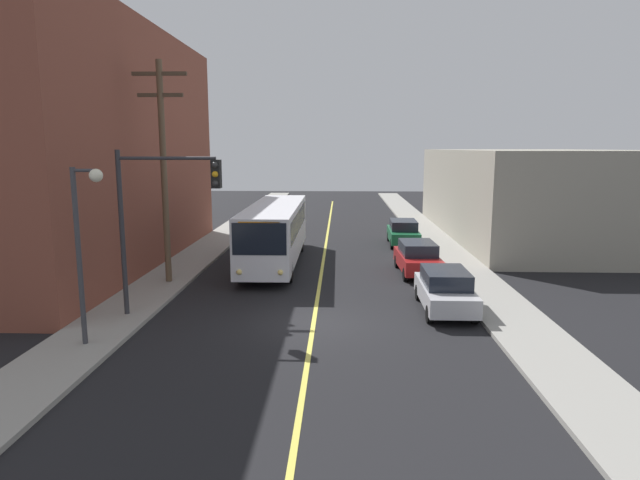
% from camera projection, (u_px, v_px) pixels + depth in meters
% --- Properties ---
extents(ground_plane, '(120.00, 120.00, 0.00)m').
position_uv_depth(ground_plane, '(314.00, 323.00, 19.61)').
color(ground_plane, black).
extents(sidewalk_left, '(2.50, 90.00, 0.15)m').
position_uv_depth(sidewalk_left, '(190.00, 262.00, 29.72)').
color(sidewalk_left, gray).
rests_on(sidewalk_left, ground).
extents(sidewalk_right, '(2.50, 90.00, 0.15)m').
position_uv_depth(sidewalk_right, '(458.00, 264.00, 29.18)').
color(sidewalk_right, gray).
rests_on(sidewalk_right, ground).
extents(lane_stripe_center, '(0.16, 60.00, 0.01)m').
position_uv_depth(lane_stripe_center, '(325.00, 248.00, 34.39)').
color(lane_stripe_center, '#D8CC4C').
rests_on(lane_stripe_center, ground).
extents(building_left_brick, '(10.00, 22.20, 12.37)m').
position_uv_depth(building_left_brick, '(65.00, 148.00, 28.59)').
color(building_left_brick, brown).
rests_on(building_left_brick, ground).
extents(building_right_warehouse, '(12.00, 23.04, 6.06)m').
position_uv_depth(building_right_warehouse, '(534.00, 194.00, 38.36)').
color(building_right_warehouse, gray).
rests_on(building_right_warehouse, ground).
extents(city_bus, '(2.62, 12.17, 3.20)m').
position_uv_depth(city_bus, '(275.00, 230.00, 29.38)').
color(city_bus, silver).
rests_on(city_bus, ground).
extents(parked_car_silver, '(1.84, 4.41, 1.62)m').
position_uv_depth(parked_car_silver, '(445.00, 290.00, 20.97)').
color(parked_car_silver, '#B7B7BC').
rests_on(parked_car_silver, ground).
extents(parked_car_red, '(1.95, 4.46, 1.62)m').
position_uv_depth(parked_car_red, '(417.00, 257.00, 27.11)').
color(parked_car_red, maroon).
rests_on(parked_car_red, ground).
extents(parked_car_green, '(1.89, 4.43, 1.62)m').
position_uv_depth(parked_car_green, '(403.00, 232.00, 35.17)').
color(parked_car_green, '#196038').
rests_on(parked_car_green, ground).
extents(utility_pole_near, '(2.40, 0.28, 9.83)m').
position_uv_depth(utility_pole_near, '(163.00, 163.00, 24.31)').
color(utility_pole_near, brown).
rests_on(utility_pole_near, sidewalk_left).
extents(traffic_signal_left_corner, '(3.75, 0.48, 6.00)m').
position_uv_depth(traffic_signal_left_corner, '(163.00, 202.00, 19.51)').
color(traffic_signal_left_corner, '#2D2D33').
rests_on(traffic_signal_left_corner, sidewalk_left).
extents(street_lamp_left, '(0.98, 0.40, 5.50)m').
position_uv_depth(street_lamp_left, '(84.00, 230.00, 16.57)').
color(street_lamp_left, '#38383D').
rests_on(street_lamp_left, sidewalk_left).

